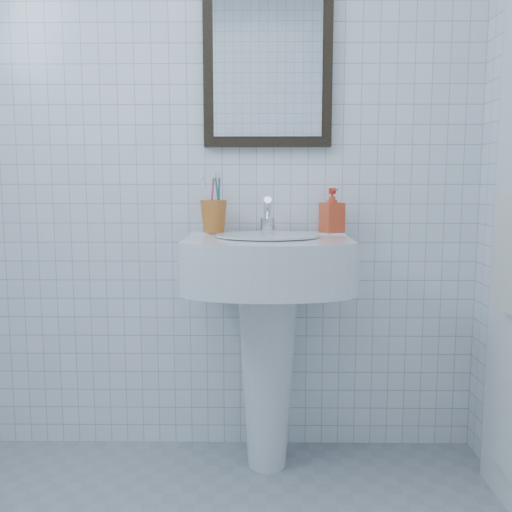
{
  "coord_description": "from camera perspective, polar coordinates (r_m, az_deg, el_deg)",
  "views": [
    {
      "loc": [
        0.23,
        -1.1,
        1.11
      ],
      "look_at": [
        0.21,
        0.86,
        0.85
      ],
      "focal_mm": 40.0,
      "sensor_mm": 36.0,
      "label": 1
    }
  ],
  "objects": [
    {
      "name": "wall_back",
      "position": [
        2.32,
        -5.14,
        11.02
      ],
      "size": [
        2.2,
        0.02,
        2.5
      ],
      "primitive_type": "cube",
      "color": "white",
      "rests_on": "ground"
    },
    {
      "name": "washbasin",
      "position": [
        2.15,
        1.16,
        -5.72
      ],
      "size": [
        0.6,
        0.44,
        0.92
      ],
      "color": "white",
      "rests_on": "ground"
    },
    {
      "name": "faucet",
      "position": [
        2.2,
        1.16,
        3.79
      ],
      "size": [
        0.06,
        0.12,
        0.14
      ],
      "color": "silver",
      "rests_on": "washbasin"
    },
    {
      "name": "toothbrush_cup",
      "position": [
        2.22,
        -4.25,
        3.99
      ],
      "size": [
        0.14,
        0.14,
        0.12
      ],
      "primitive_type": null,
      "rotation": [
        0.0,
        0.0,
        0.4
      ],
      "color": "#C56524",
      "rests_on": "washbasin"
    },
    {
      "name": "soap_dispenser",
      "position": [
        2.24,
        7.6,
        4.55
      ],
      "size": [
        0.1,
        0.1,
        0.17
      ],
      "primitive_type": "imported",
      "rotation": [
        0.0,
        0.0,
        0.44
      ],
      "color": "red",
      "rests_on": "washbasin"
    },
    {
      "name": "wall_mirror",
      "position": [
        2.33,
        1.18,
        18.49
      ],
      "size": [
        0.5,
        0.04,
        0.62
      ],
      "color": "black",
      "rests_on": "wall_back"
    }
  ]
}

